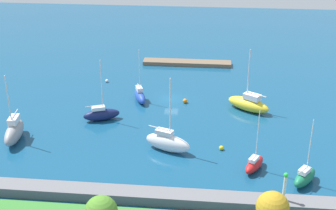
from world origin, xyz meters
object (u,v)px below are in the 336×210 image
(sailboat_navy_mid_basin, at_px, (101,114))
(mooring_buoy_yellow, at_px, (221,148))
(sailboat_gray_west_end, at_px, (14,131))
(sailboat_red_far_south, at_px, (254,164))
(sailboat_green_near_pier, at_px, (305,177))
(sailboat_white_along_channel, at_px, (168,142))
(harbor_beacon, at_px, (285,184))
(park_tree_east, at_px, (273,208))
(mooring_buoy_white, at_px, (107,81))
(mooring_buoy_orange, at_px, (185,101))
(pier_dock, at_px, (187,63))
(sailboat_blue_lone_north, at_px, (140,96))
(sailboat_yellow_far_north, at_px, (249,104))

(sailboat_navy_mid_basin, bearing_deg, mooring_buoy_yellow, -44.19)
(sailboat_gray_west_end, distance_m, sailboat_red_far_south, 36.04)
(sailboat_green_near_pier, distance_m, sailboat_white_along_channel, 19.65)
(sailboat_white_along_channel, bearing_deg, harbor_beacon, -18.75)
(park_tree_east, relative_size, mooring_buoy_white, 8.86)
(sailboat_gray_west_end, relative_size, mooring_buoy_orange, 13.27)
(harbor_beacon, distance_m, sailboat_white_along_channel, 19.52)
(pier_dock, xyz_separation_m, mooring_buoy_white, (15.38, 12.34, -0.12))
(sailboat_blue_lone_north, height_order, mooring_buoy_yellow, sailboat_blue_lone_north)
(sailboat_red_far_south, bearing_deg, sailboat_yellow_far_north, 27.06)
(harbor_beacon, xyz_separation_m, sailboat_gray_west_end, (38.47, -13.07, -1.89))
(sailboat_blue_lone_north, bearing_deg, sailboat_white_along_channel, 0.14)
(sailboat_yellow_far_north, bearing_deg, sailboat_red_far_south, 122.60)
(sailboat_yellow_far_north, relative_size, sailboat_white_along_channel, 0.96)
(sailboat_blue_lone_north, height_order, mooring_buoy_orange, sailboat_blue_lone_north)
(pier_dock, relative_size, sailboat_gray_west_end, 1.81)
(park_tree_east, xyz_separation_m, sailboat_green_near_pier, (-5.71, -12.29, -3.90))
(sailboat_white_along_channel, xyz_separation_m, mooring_buoy_orange, (-1.37, -17.46, -1.02))
(sailboat_gray_west_end, xyz_separation_m, mooring_buoy_orange, (-24.86, -16.75, -1.14))
(sailboat_navy_mid_basin, bearing_deg, mooring_buoy_white, 77.77)
(sailboat_navy_mid_basin, distance_m, sailboat_white_along_channel, 15.03)
(harbor_beacon, xyz_separation_m, sailboat_red_far_south, (2.75, -8.31, -2.51))
(harbor_beacon, xyz_separation_m, park_tree_east, (2.24, 6.69, 1.52))
(pier_dock, xyz_separation_m, mooring_buoy_orange, (-1.01, 21.02, -0.02))
(sailboat_gray_west_end, distance_m, sailboat_yellow_far_north, 38.90)
(park_tree_east, relative_size, sailboat_yellow_far_north, 0.48)
(sailboat_yellow_far_north, bearing_deg, park_tree_east, 123.85)
(sailboat_navy_mid_basin, relative_size, sailboat_yellow_far_north, 0.95)
(park_tree_east, bearing_deg, harbor_beacon, -108.52)
(sailboat_yellow_far_north, height_order, sailboat_white_along_channel, sailboat_white_along_channel)
(sailboat_navy_mid_basin, distance_m, mooring_buoy_yellow, 21.42)
(pier_dock, bearing_deg, mooring_buoy_white, 38.73)
(sailboat_blue_lone_north, xyz_separation_m, sailboat_yellow_far_north, (-19.44, 2.06, 0.21))
(sailboat_white_along_channel, relative_size, mooring_buoy_yellow, 16.97)
(park_tree_east, distance_m, sailboat_blue_lone_north, 41.61)
(sailboat_yellow_far_north, xyz_separation_m, sailboat_red_far_south, (0.32, 19.42, -0.38))
(mooring_buoy_white, bearing_deg, sailboat_blue_lone_north, 133.06)
(sailboat_red_far_south, relative_size, mooring_buoy_orange, 10.90)
(sailboat_blue_lone_north, height_order, sailboat_yellow_far_north, sailboat_yellow_far_north)
(sailboat_yellow_far_north, height_order, mooring_buoy_orange, sailboat_yellow_far_north)
(sailboat_blue_lone_north, bearing_deg, mooring_buoy_orange, 68.69)
(pier_dock, bearing_deg, sailboat_white_along_channel, 89.47)
(sailboat_gray_west_end, xyz_separation_m, mooring_buoy_yellow, (-31.33, -0.29, -1.21))
(park_tree_east, bearing_deg, mooring_buoy_orange, -72.71)
(sailboat_navy_mid_basin, bearing_deg, sailboat_white_along_channel, -59.11)
(sailboat_white_along_channel, bearing_deg, sailboat_yellow_far_north, 71.58)
(sailboat_blue_lone_north, height_order, sailboat_green_near_pier, sailboat_blue_lone_north)
(park_tree_east, relative_size, mooring_buoy_yellow, 7.91)
(sailboat_white_along_channel, bearing_deg, sailboat_navy_mid_basin, 163.88)
(pier_dock, height_order, sailboat_blue_lone_north, sailboat_blue_lone_north)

